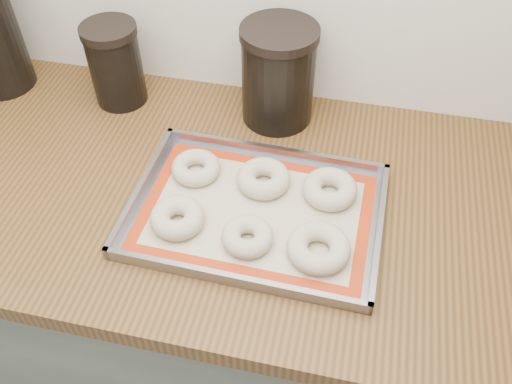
% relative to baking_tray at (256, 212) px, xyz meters
% --- Properties ---
extents(cabinet, '(3.00, 0.65, 0.86)m').
position_rel_baking_tray_xyz_m(cabinet, '(-0.22, 0.06, -0.48)').
color(cabinet, slate).
rests_on(cabinet, floor).
extents(countertop, '(3.06, 0.68, 0.04)m').
position_rel_baking_tray_xyz_m(countertop, '(-0.22, 0.06, -0.03)').
color(countertop, brown).
rests_on(countertop, cabinet).
extents(baking_tray, '(0.47, 0.34, 0.03)m').
position_rel_baking_tray_xyz_m(baking_tray, '(0.00, 0.00, 0.00)').
color(baking_tray, gray).
rests_on(baking_tray, countertop).
extents(baking_mat, '(0.43, 0.30, 0.00)m').
position_rel_baking_tray_xyz_m(baking_mat, '(0.00, 0.00, -0.00)').
color(baking_mat, '#C6B793').
rests_on(baking_mat, baking_tray).
extents(bagel_front_left, '(0.10, 0.10, 0.04)m').
position_rel_baking_tray_xyz_m(bagel_front_left, '(-0.13, -0.06, 0.02)').
color(bagel_front_left, beige).
rests_on(bagel_front_left, baking_mat).
extents(bagel_front_mid, '(0.11, 0.11, 0.03)m').
position_rel_baking_tray_xyz_m(bagel_front_mid, '(0.00, -0.07, 0.01)').
color(bagel_front_mid, beige).
rests_on(bagel_front_mid, baking_mat).
extents(bagel_front_right, '(0.13, 0.13, 0.04)m').
position_rel_baking_tray_xyz_m(bagel_front_right, '(0.13, -0.07, 0.02)').
color(bagel_front_right, beige).
rests_on(bagel_front_right, baking_mat).
extents(bagel_back_left, '(0.12, 0.12, 0.03)m').
position_rel_baking_tray_xyz_m(bagel_back_left, '(-0.14, 0.07, 0.01)').
color(bagel_back_left, beige).
rests_on(bagel_back_left, baking_mat).
extents(bagel_back_mid, '(0.12, 0.12, 0.04)m').
position_rel_baking_tray_xyz_m(bagel_back_mid, '(-0.00, 0.07, 0.02)').
color(bagel_back_mid, beige).
rests_on(bagel_back_mid, baking_mat).
extents(bagel_back_right, '(0.13, 0.13, 0.04)m').
position_rel_baking_tray_xyz_m(bagel_back_right, '(0.13, 0.07, 0.02)').
color(bagel_back_right, beige).
rests_on(bagel_back_right, baking_mat).
extents(canister_mid, '(0.12, 0.12, 0.18)m').
position_rel_baking_tray_xyz_m(canister_mid, '(-0.38, 0.28, 0.09)').
color(canister_mid, black).
rests_on(canister_mid, countertop).
extents(canister_right, '(0.16, 0.16, 0.22)m').
position_rel_baking_tray_xyz_m(canister_right, '(-0.02, 0.29, 0.10)').
color(canister_right, black).
rests_on(canister_right, countertop).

